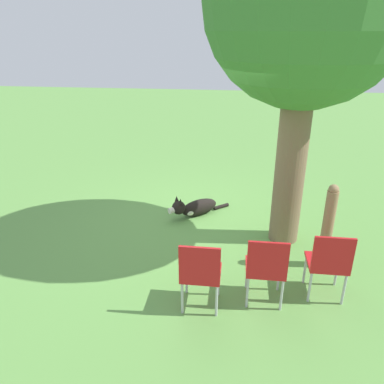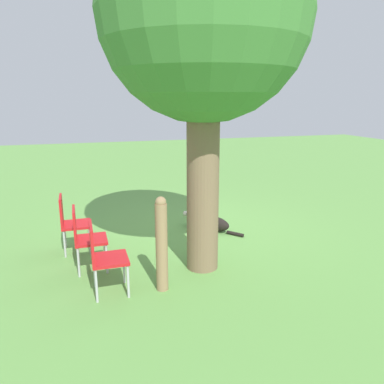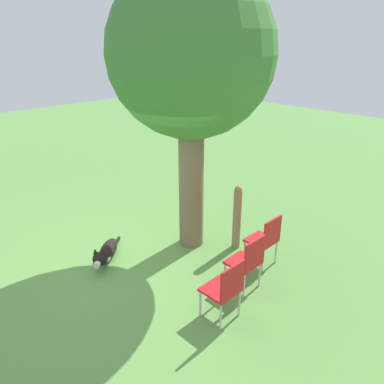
{
  "view_description": "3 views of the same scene",
  "coord_description": "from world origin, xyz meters",
  "views": [
    {
      "loc": [
        5.4,
        0.34,
        2.93
      ],
      "look_at": [
        -0.36,
        -0.38,
        0.41
      ],
      "focal_mm": 35.0,
      "sensor_mm": 36.0,
      "label": 1
    },
    {
      "loc": [
        1.84,
        5.65,
        2.27
      ],
      "look_at": [
        0.41,
        1.01,
        1.06
      ],
      "focal_mm": 35.0,
      "sensor_mm": 36.0,
      "label": 2
    },
    {
      "loc": [
        4.52,
        -3.09,
        3.51
      ],
      "look_at": [
        0.44,
        0.97,
        1.08
      ],
      "focal_mm": 35.0,
      "sensor_mm": 36.0,
      "label": 3
    }
  ],
  "objects": [
    {
      "name": "red_chair_0",
      "position": [
        2.02,
        0.01,
        0.51
      ],
      "size": [
        0.42,
        0.44,
        0.88
      ],
      "rotation": [
        0.0,
        0.0,
        3.14
      ],
      "color": "red",
      "rests_on": "ground_plane"
    },
    {
      "name": "red_chair_1",
      "position": [
        1.83,
        0.73,
        0.51
      ],
      "size": [
        0.42,
        0.44,
        0.88
      ],
      "rotation": [
        0.0,
        0.0,
        3.14
      ],
      "color": "red",
      "rests_on": "ground_plane"
    },
    {
      "name": "oak_tree",
      "position": [
        0.29,
        1.1,
        3.19
      ],
      "size": [
        2.57,
        2.57,
        4.53
      ],
      "color": "#7A6047",
      "rests_on": "ground_plane"
    },
    {
      "name": "ground_plane",
      "position": [
        0.0,
        0.0,
        0.0
      ],
      "size": [
        30.0,
        30.0,
        0.0
      ],
      "primitive_type": "plane",
      "color": "#609947"
    },
    {
      "name": "red_chair_2",
      "position": [
        1.65,
        1.44,
        0.51
      ],
      "size": [
        0.42,
        0.44,
        0.88
      ],
      "rotation": [
        0.0,
        0.0,
        3.14
      ],
      "color": "red",
      "rests_on": "ground_plane"
    },
    {
      "name": "dog",
      "position": [
        -0.28,
        -0.33,
        0.15
      ],
      "size": [
        0.83,
        0.98,
        0.42
      ],
      "rotation": [
        0.0,
        0.0,
        5.4
      ],
      "color": "black",
      "rests_on": "ground_plane"
    },
    {
      "name": "fence_post",
      "position": [
        0.96,
        1.56,
        0.6
      ],
      "size": [
        0.14,
        0.14,
        1.18
      ],
      "color": "#937551",
      "rests_on": "ground_plane"
    }
  ]
}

